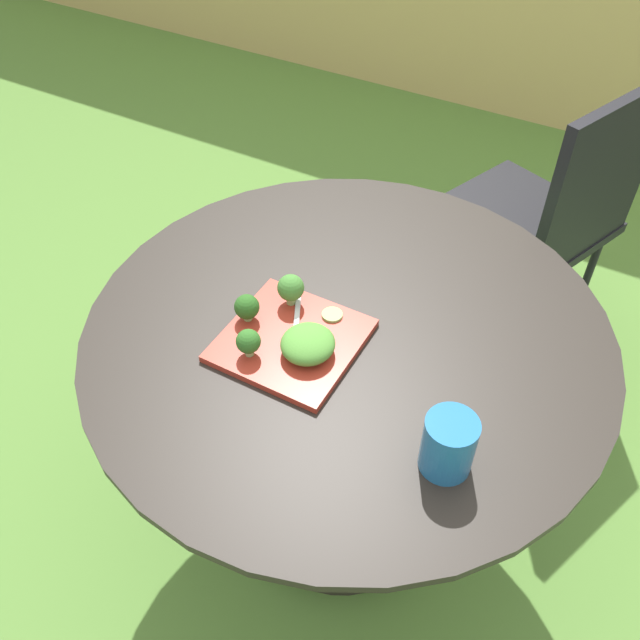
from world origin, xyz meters
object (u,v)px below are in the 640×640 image
(drinking_glass, at_px, (448,447))
(fork, at_px, (297,323))
(patio_chair, at_px, (550,210))
(salad_plate, at_px, (291,340))

(drinking_glass, relative_size, fork, 0.74)
(patio_chair, relative_size, drinking_glass, 8.45)
(drinking_glass, bearing_deg, patio_chair, 94.12)
(salad_plate, bearing_deg, drinking_glass, -17.22)
(patio_chair, height_order, salad_plate, patio_chair)
(patio_chair, relative_size, fork, 6.22)
(salad_plate, height_order, fork, fork)
(patio_chair, xyz_separation_m, fork, (-0.28, -0.89, 0.20))
(drinking_glass, bearing_deg, salad_plate, 162.78)
(salad_plate, bearing_deg, patio_chair, 73.47)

